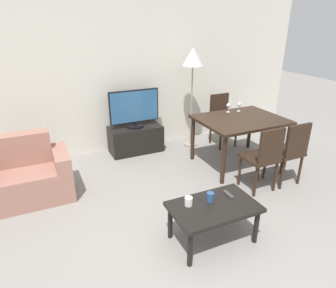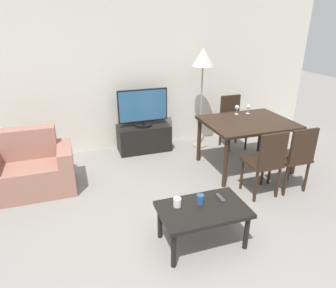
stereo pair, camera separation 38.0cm
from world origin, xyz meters
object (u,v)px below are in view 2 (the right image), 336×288
Objects in this scene: cup_colored_far at (177,202)px; wine_glass_left at (248,107)px; cup_white_near at (200,199)px; coffee_table at (203,213)px; remote_primary at (220,198)px; tv_stand at (144,138)px; dining_chair_far at (232,119)px; dining_table at (247,126)px; armchair at (32,170)px; wine_glass_center at (237,108)px; dining_chair_near at (266,160)px; dining_chair_near_right at (295,156)px; floor_lamp at (203,61)px; tv at (143,108)px.

cup_colored_far is 2.37m from wine_glass_left.
coffee_table is at bearing -92.54° from cup_white_near.
remote_primary is 0.23m from cup_white_near.
tv_stand is 1.57m from dining_chair_far.
dining_table is 8.60× the size of wine_glass_left.
armchair is 7.20× the size of wine_glass_center.
dining_chair_near reaches higher than cup_colored_far.
cup_white_near reaches higher than cup_colored_far.
dining_chair_near_right is (3.23, -1.09, 0.21)m from armchair.
dining_chair_near_right is 9.45× the size of cup_white_near.
dining_table is 1.68m from remote_primary.
dining_table is 13.89× the size of cup_colored_far.
cup_colored_far is at bearing -130.95° from dining_chair_far.
wine_glass_left is at bearing -28.04° from tv_stand.
coffee_table is at bearing -128.21° from wine_glass_center.
dining_chair_near is at bearing -105.43° from dining_table.
dining_chair_near_right reaches higher than coffee_table.
armchair is 3.25m from wine_glass_left.
dining_chair_far is 6.17× the size of wine_glass_left.
tv_stand is at bearing 89.43° from coffee_table.
floor_lamp is at bearing 60.67° from cup_colored_far.
dining_chair_near is 1.41m from cup_colored_far.
coffee_table is at bearing -90.57° from tv_stand.
cup_white_near is (1.69, -1.56, 0.17)m from armchair.
armchair is 1.17× the size of dining_chair_near_right.
tv reaches higher than armchair.
tv_stand is 2.47m from coffee_table.
dining_chair_near_right reaches higher than tv_stand.
floor_lamp reaches higher than armchair.
dining_chair_near_right is 9.97× the size of cup_colored_far.
armchair is 2.13m from cup_colored_far.
cup_colored_far is (-0.25, -2.35, 0.24)m from tv_stand.
armchair is 11.64× the size of cup_colored_far.
cup_white_near is (-1.32, -1.27, -0.19)m from dining_table.
dining_chair_far is at bearing -11.63° from tv.
dining_chair_near is at bearing -87.13° from floor_lamp.
tv is at bearing 25.43° from armchair.
coffee_table is 2.21m from wine_glass_center.
wine_glass_center is at bearing 50.49° from cup_white_near.
dining_table is at bearing -40.57° from tv_stand.
tv_stand is 6.00× the size of wine_glass_left.
dining_table is at bearing 49.25° from remote_primary.
tv reaches higher than cup_white_near.
dining_chair_near is at bearing 28.19° from remote_primary.
remote_primary is 2.07m from wine_glass_left.
tv is at bearing 168.37° from dining_chair_far.
armchair is 2.36m from coffee_table.
dining_table is (1.30, -1.11, -0.10)m from tv.
cup_white_near is (-0.02, -2.38, -0.29)m from tv.
dining_table is (3.01, -0.29, 0.36)m from armchair.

